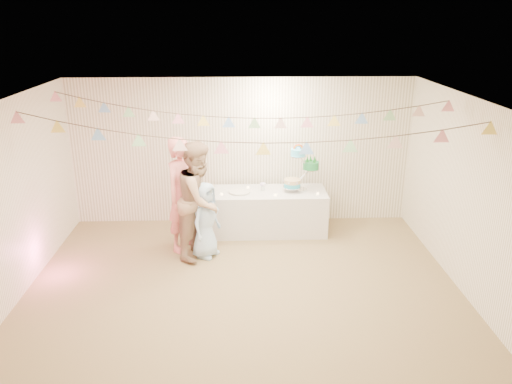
{
  "coord_description": "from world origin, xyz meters",
  "views": [
    {
      "loc": [
        -0.03,
        -6.05,
        3.61
      ],
      "look_at": [
        0.2,
        0.8,
        1.15
      ],
      "focal_mm": 35.0,
      "sensor_mm": 36.0,
      "label": 1
    }
  ],
  "objects_px": {
    "table": "(268,211)",
    "person_adult_a": "(183,195)",
    "person_child": "(205,220)",
    "person_adult_b": "(200,200)",
    "cake_stand": "(301,168)"
  },
  "relations": [
    {
      "from": "table",
      "to": "person_adult_a",
      "type": "height_order",
      "value": "person_adult_a"
    },
    {
      "from": "cake_stand",
      "to": "person_adult_a",
      "type": "relative_size",
      "value": 0.41
    },
    {
      "from": "table",
      "to": "person_child",
      "type": "xyz_separation_m",
      "value": [
        -1.03,
        -0.91,
        0.24
      ]
    },
    {
      "from": "person_adult_a",
      "to": "person_child",
      "type": "relative_size",
      "value": 1.52
    },
    {
      "from": "table",
      "to": "person_adult_a",
      "type": "xyz_separation_m",
      "value": [
        -1.38,
        -0.63,
        0.56
      ]
    },
    {
      "from": "person_adult_b",
      "to": "cake_stand",
      "type": "bearing_deg",
      "value": -41.5
    },
    {
      "from": "person_child",
      "to": "person_adult_b",
      "type": "bearing_deg",
      "value": 77.92
    },
    {
      "from": "person_adult_a",
      "to": "person_adult_b",
      "type": "distance_m",
      "value": 0.35
    },
    {
      "from": "cake_stand",
      "to": "person_adult_b",
      "type": "bearing_deg",
      "value": -151.71
    },
    {
      "from": "table",
      "to": "person_adult_b",
      "type": "height_order",
      "value": "person_adult_b"
    },
    {
      "from": "cake_stand",
      "to": "person_adult_b",
      "type": "relative_size",
      "value": 0.42
    },
    {
      "from": "table",
      "to": "person_child",
      "type": "relative_size",
      "value": 1.62
    },
    {
      "from": "person_adult_b",
      "to": "person_adult_a",
      "type": "bearing_deg",
      "value": 72.97
    },
    {
      "from": "table",
      "to": "person_child",
      "type": "bearing_deg",
      "value": -138.49
    },
    {
      "from": "table",
      "to": "person_child",
      "type": "height_order",
      "value": "person_child"
    }
  ]
}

